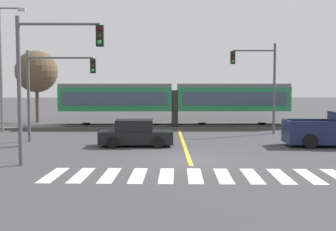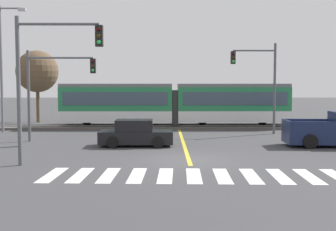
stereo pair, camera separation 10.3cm
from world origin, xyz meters
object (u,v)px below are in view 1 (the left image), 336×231
(light_rail_tram, at_px, (174,103))
(pickup_truck, at_px, (335,132))
(street_lamp_west, at_px, (3,62))
(traffic_light_near_left, at_px, (47,67))
(sedan_crossing, at_px, (136,134))
(traffic_light_mid_left, at_px, (53,81))
(traffic_light_far_right, at_px, (260,75))
(bare_tree_far_west, at_px, (36,72))

(light_rail_tram, xyz_separation_m, pickup_truck, (8.92, -10.69, -1.21))
(pickup_truck, distance_m, street_lamp_west, 23.39)
(pickup_truck, height_order, traffic_light_near_left, traffic_light_near_left)
(pickup_truck, bearing_deg, sedan_crossing, 178.72)
(traffic_light_mid_left, relative_size, traffic_light_far_right, 0.87)
(pickup_truck, bearing_deg, traffic_light_mid_left, 172.12)
(sedan_crossing, height_order, traffic_light_near_left, traffic_light_near_left)
(traffic_light_far_right, xyz_separation_m, street_lamp_west, (-18.79, 1.29, 1.04))
(pickup_truck, bearing_deg, bare_tree_far_west, 143.83)
(light_rail_tram, bearing_deg, sedan_crossing, -103.40)
(light_rail_tram, height_order, pickup_truck, light_rail_tram)
(traffic_light_far_right, bearing_deg, light_rail_tram, 143.95)
(bare_tree_far_west, bearing_deg, pickup_truck, -36.17)
(sedan_crossing, height_order, traffic_light_mid_left, traffic_light_mid_left)
(traffic_light_far_right, xyz_separation_m, bare_tree_far_west, (-18.79, 9.55, 0.58))
(light_rail_tram, distance_m, traffic_light_mid_left, 11.53)
(light_rail_tram, distance_m, bare_tree_far_west, 14.04)
(light_rail_tram, xyz_separation_m, sedan_crossing, (-2.49, -10.43, -1.35))
(sedan_crossing, xyz_separation_m, street_lamp_west, (-10.28, 7.34, 4.53))
(light_rail_tram, distance_m, sedan_crossing, 10.81)
(sedan_crossing, distance_m, traffic_light_far_right, 11.01)
(sedan_crossing, distance_m, bare_tree_far_west, 19.13)
(traffic_light_far_right, height_order, street_lamp_west, street_lamp_west)
(light_rail_tram, xyz_separation_m, bare_tree_far_west, (-12.77, 5.17, 2.72))
(traffic_light_near_left, height_order, bare_tree_far_west, bare_tree_far_west)
(pickup_truck, distance_m, traffic_light_far_right, 7.70)
(light_rail_tram, height_order, traffic_light_far_right, traffic_light_far_right)
(light_rail_tram, xyz_separation_m, traffic_light_near_left, (-5.91, -16.26, 2.23))
(traffic_light_mid_left, height_order, street_lamp_west, street_lamp_west)
(sedan_crossing, bearing_deg, bare_tree_far_west, 123.39)
(traffic_light_mid_left, xyz_separation_m, street_lamp_west, (-5.03, 5.29, 1.47))
(light_rail_tram, distance_m, pickup_truck, 13.97)
(pickup_truck, distance_m, traffic_light_mid_left, 17.07)
(light_rail_tram, height_order, traffic_light_mid_left, traffic_light_mid_left)
(sedan_crossing, relative_size, traffic_light_mid_left, 0.75)
(traffic_light_near_left, xyz_separation_m, traffic_light_far_right, (11.93, 11.88, -0.09))
(sedan_crossing, bearing_deg, traffic_light_far_right, 35.43)
(pickup_truck, height_order, traffic_light_far_right, traffic_light_far_right)
(sedan_crossing, distance_m, street_lamp_west, 13.42)
(traffic_light_mid_left, bearing_deg, light_rail_tram, 47.30)
(traffic_light_mid_left, xyz_separation_m, traffic_light_near_left, (1.83, -7.88, 0.52))
(pickup_truck, relative_size, traffic_light_far_right, 0.85)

